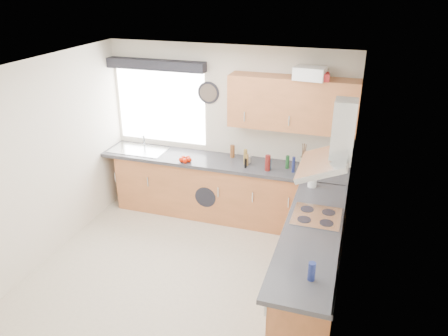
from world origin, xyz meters
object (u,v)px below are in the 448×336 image
(oven, at_px, (313,254))
(washing_machine, at_px, (212,188))
(upper_cabinets, at_px, (292,104))
(extractor_hood, at_px, (334,145))

(oven, relative_size, washing_machine, 0.99)
(upper_cabinets, xyz_separation_m, washing_machine, (-1.10, -0.10, -1.37))
(extractor_hood, height_order, upper_cabinets, upper_cabinets)
(oven, relative_size, extractor_hood, 1.09)
(extractor_hood, relative_size, upper_cabinets, 0.46)
(upper_cabinets, distance_m, washing_machine, 1.76)
(oven, distance_m, washing_machine, 2.05)
(washing_machine, bearing_deg, oven, -39.37)
(extractor_hood, distance_m, washing_machine, 2.52)
(extractor_hood, relative_size, washing_machine, 0.91)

